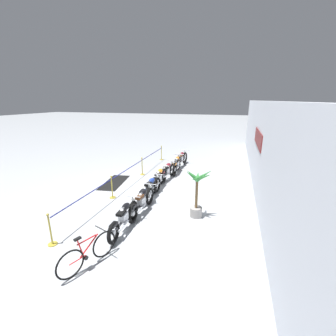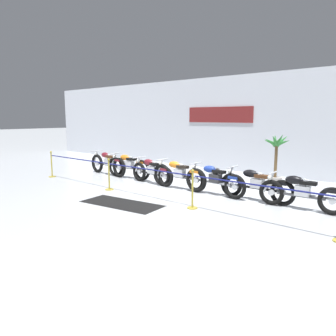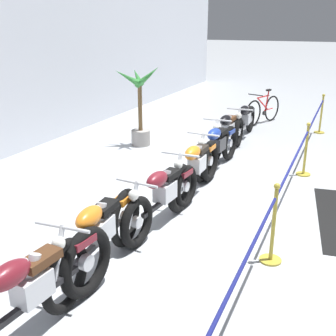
# 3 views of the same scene
# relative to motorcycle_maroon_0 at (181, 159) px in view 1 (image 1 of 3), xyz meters

# --- Properties ---
(ground_plane) EXTENTS (120.00, 120.00, 0.00)m
(ground_plane) POSITION_rel_motorcycle_maroon_0_xyz_m (4.00, -0.65, -0.48)
(ground_plane) COLOR #B2B7BC
(back_wall) EXTENTS (28.00, 0.29, 4.20)m
(back_wall) POSITION_rel_motorcycle_maroon_0_xyz_m (3.99, 4.48, 1.62)
(back_wall) COLOR silver
(back_wall) RESTS_ON ground
(motorcycle_maroon_0) EXTENTS (2.43, 0.62, 0.98)m
(motorcycle_maroon_0) POSITION_rel_motorcycle_maroon_0_xyz_m (0.00, 0.00, 0.00)
(motorcycle_maroon_0) COLOR black
(motorcycle_maroon_0) RESTS_ON ground
(motorcycle_orange_1) EXTENTS (2.22, 0.62, 0.97)m
(motorcycle_orange_1) POSITION_rel_motorcycle_maroon_0_xyz_m (1.23, 0.04, 0.01)
(motorcycle_orange_1) COLOR black
(motorcycle_orange_1) RESTS_ON ground
(motorcycle_maroon_2) EXTENTS (2.15, 0.62, 0.93)m
(motorcycle_maroon_2) POSITION_rel_motorcycle_maroon_0_xyz_m (2.68, -0.14, -0.03)
(motorcycle_maroon_2) COLOR black
(motorcycle_maroon_2) RESTS_ON ground
(motorcycle_orange_3) EXTENTS (2.27, 0.62, 0.97)m
(motorcycle_orange_3) POSITION_rel_motorcycle_maroon_0_xyz_m (3.96, -0.19, -0.01)
(motorcycle_orange_3) COLOR black
(motorcycle_orange_3) RESTS_ON ground
(motorcycle_blue_4) EXTENTS (2.27, 0.62, 0.95)m
(motorcycle_blue_4) POSITION_rel_motorcycle_maroon_0_xyz_m (5.33, -0.13, -0.01)
(motorcycle_blue_4) COLOR black
(motorcycle_blue_4) RESTS_ON ground
(motorcycle_black_5) EXTENTS (2.32, 0.62, 0.94)m
(motorcycle_black_5) POSITION_rel_motorcycle_maroon_0_xyz_m (6.64, 0.03, -0.02)
(motorcycle_black_5) COLOR black
(motorcycle_black_5) RESTS_ON ground
(motorcycle_black_6) EXTENTS (2.24, 0.62, 0.93)m
(motorcycle_black_6) POSITION_rel_motorcycle_maroon_0_xyz_m (7.94, -0.07, -0.03)
(motorcycle_black_6) COLOR black
(motorcycle_black_6) RESTS_ON ground
(bicycle) EXTENTS (1.69, 0.71, 0.98)m
(bicycle) POSITION_rel_motorcycle_maroon_0_xyz_m (9.80, -0.15, -0.08)
(bicycle) COLOR black
(bicycle) RESTS_ON ground
(potted_palm_left_of_row) EXTENTS (0.98, 0.96, 1.93)m
(potted_palm_left_of_row) POSITION_rel_motorcycle_maroon_0_xyz_m (6.35, 2.10, 0.54)
(potted_palm_left_of_row) COLOR gray
(potted_palm_left_of_row) RESTS_ON ground
(stanchion_far_left) EXTENTS (10.71, 0.28, 1.05)m
(stanchion_far_left) POSITION_rel_motorcycle_maroon_0_xyz_m (2.59, -1.80, 0.26)
(stanchion_far_left) COLOR gold
(stanchion_far_left) RESTS_ON ground
(stanchion_mid_left) EXTENTS (0.28, 0.28, 1.05)m
(stanchion_mid_left) POSITION_rel_motorcycle_maroon_0_xyz_m (2.31, -1.80, -0.13)
(stanchion_mid_left) COLOR gold
(stanchion_mid_left) RESTS_ON ground
(stanchion_mid_right) EXTENTS (0.28, 0.28, 1.05)m
(stanchion_mid_right) POSITION_rel_motorcycle_maroon_0_xyz_m (5.75, -1.80, -0.13)
(stanchion_mid_right) COLOR gold
(stanchion_mid_right) RESTS_ON ground
(stanchion_far_right) EXTENTS (0.28, 0.28, 1.05)m
(stanchion_far_right) POSITION_rel_motorcycle_maroon_0_xyz_m (9.33, -1.80, -0.13)
(stanchion_far_right) COLOR gold
(stanchion_far_right) RESTS_ON ground
(floor_banner) EXTENTS (2.49, 1.30, 0.01)m
(floor_banner) POSITION_rel_motorcycle_maroon_0_xyz_m (3.98, -2.72, -0.48)
(floor_banner) COLOR black
(floor_banner) RESTS_ON ground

